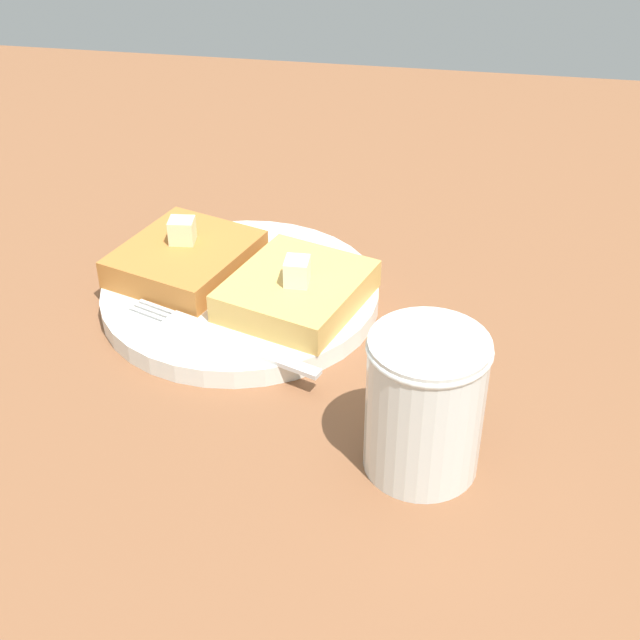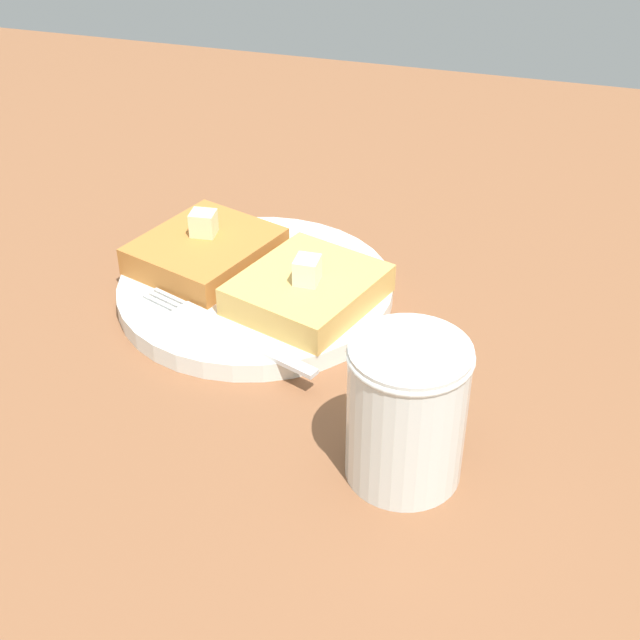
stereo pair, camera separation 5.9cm
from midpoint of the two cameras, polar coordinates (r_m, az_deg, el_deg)
table_surface at (r=71.67cm, az=-9.02°, el=0.73°), size 118.03×118.03×2.36cm
plate at (r=69.32cm, az=-1.69°, el=1.94°), size 21.35×21.35×1.49cm
toast_slice_left at (r=71.07cm, az=-4.97°, el=4.35°), size 11.77×12.64×2.23cm
toast_slice_middle at (r=65.99cm, az=1.79°, el=1.88°), size 11.77×12.64×2.23cm
butter_pat_primary at (r=70.75cm, az=-5.10°, el=6.12°), size 2.09×1.92×1.92cm
butter_pat_secondary at (r=64.21cm, az=1.78°, el=3.05°), size 1.79×1.97×1.92cm
fork at (r=63.71cm, az=-4.12°, el=-0.55°), size 15.46×7.06×0.36cm
syrup_jar at (r=52.58cm, az=8.77°, el=-6.38°), size 7.21×7.21×9.20cm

